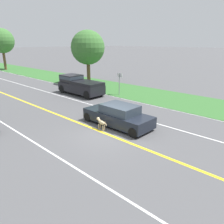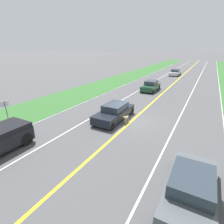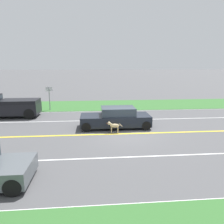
{
  "view_description": "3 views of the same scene",
  "coord_description": "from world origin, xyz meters",
  "px_view_note": "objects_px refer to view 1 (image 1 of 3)",
  "views": [
    {
      "loc": [
        -8.34,
        -8.34,
        5.18
      ],
      "look_at": [
        1.55,
        1.07,
        0.77
      ],
      "focal_mm": 35.0,
      "sensor_mm": 36.0,
      "label": 1
    },
    {
      "loc": [
        -5.2,
        13.12,
        6.02
      ],
      "look_at": [
        1.47,
        1.03,
        0.86
      ],
      "focal_mm": 28.0,
      "sensor_mm": 36.0,
      "label": 2
    },
    {
      "loc": [
        -12.85,
        2.08,
        4.18
      ],
      "look_at": [
        1.03,
        0.81,
        1.18
      ],
      "focal_mm": 35.0,
      "sensor_mm": 36.0,
      "label": 3
    }
  ],
  "objects_px": {
    "dog": "(101,122)",
    "roadside_tree_right_far": "(2,41)",
    "ego_car": "(118,116)",
    "street_sign": "(119,81)",
    "roadside_tree_right_near": "(88,48)",
    "pickup_truck": "(79,85)"
  },
  "relations": [
    {
      "from": "roadside_tree_right_far",
      "to": "street_sign",
      "type": "relative_size",
      "value": 3.37
    },
    {
      "from": "pickup_truck",
      "to": "roadside_tree_right_far",
      "type": "relative_size",
      "value": 0.69
    },
    {
      "from": "pickup_truck",
      "to": "dog",
      "type": "bearing_deg",
      "value": -120.8
    },
    {
      "from": "roadside_tree_right_near",
      "to": "street_sign",
      "type": "bearing_deg",
      "value": -106.96
    },
    {
      "from": "dog",
      "to": "roadside_tree_right_far",
      "type": "xyz_separation_m",
      "value": [
        8.04,
        34.87,
        4.83
      ]
    },
    {
      "from": "dog",
      "to": "roadside_tree_right_near",
      "type": "bearing_deg",
      "value": 58.12
    },
    {
      "from": "dog",
      "to": "pickup_truck",
      "type": "relative_size",
      "value": 0.2
    },
    {
      "from": "roadside_tree_right_far",
      "to": "pickup_truck",
      "type": "bearing_deg",
      "value": -96.36
    },
    {
      "from": "roadside_tree_right_far",
      "to": "street_sign",
      "type": "height_order",
      "value": "roadside_tree_right_far"
    },
    {
      "from": "roadside_tree_right_far",
      "to": "street_sign",
      "type": "xyz_separation_m",
      "value": [
        -0.4,
        -29.57,
        -3.87
      ]
    },
    {
      "from": "ego_car",
      "to": "street_sign",
      "type": "distance_m",
      "value": 8.51
    },
    {
      "from": "dog",
      "to": "street_sign",
      "type": "height_order",
      "value": "street_sign"
    },
    {
      "from": "roadside_tree_right_near",
      "to": "street_sign",
      "type": "xyz_separation_m",
      "value": [
        -2.24,
        -7.34,
        -3.03
      ]
    },
    {
      "from": "ego_car",
      "to": "roadside_tree_right_far",
      "type": "height_order",
      "value": "roadside_tree_right_far"
    },
    {
      "from": "pickup_truck",
      "to": "roadside_tree_right_far",
      "type": "bearing_deg",
      "value": 83.64
    },
    {
      "from": "pickup_truck",
      "to": "roadside_tree_right_near",
      "type": "bearing_deg",
      "value": 40.48
    },
    {
      "from": "ego_car",
      "to": "dog",
      "type": "bearing_deg",
      "value": 167.12
    },
    {
      "from": "pickup_truck",
      "to": "roadside_tree_right_near",
      "type": "distance_m",
      "value": 7.18
    },
    {
      "from": "ego_car",
      "to": "pickup_truck",
      "type": "bearing_deg",
      "value": 66.49
    },
    {
      "from": "street_sign",
      "to": "ego_car",
      "type": "bearing_deg",
      "value": -138.81
    },
    {
      "from": "ego_car",
      "to": "dog",
      "type": "height_order",
      "value": "ego_car"
    },
    {
      "from": "pickup_truck",
      "to": "street_sign",
      "type": "bearing_deg",
      "value": -52.26
    }
  ]
}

